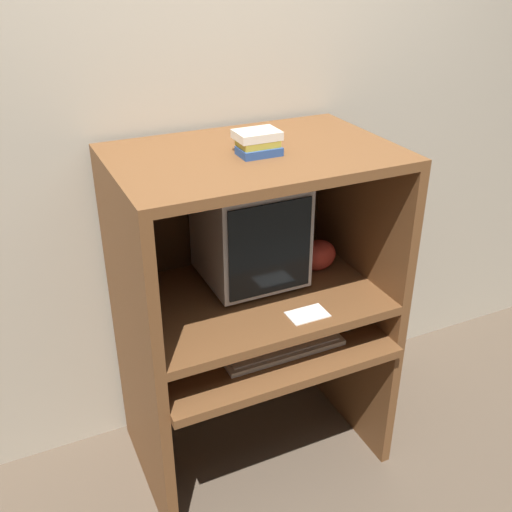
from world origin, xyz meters
The scene contains 11 objects.
ground_plane centered at (0.00, 0.00, 0.00)m, with size 12.00×12.00×0.00m, color brown.
wall_back centered at (0.00, 0.72, 1.30)m, with size 6.00×0.06×2.60m.
desk_base centered at (0.00, 0.29, 0.41)m, with size 1.00×0.70×0.64m.
desk_monitor_shelf centered at (0.00, 0.33, 0.77)m, with size 1.00×0.66×0.17m.
hutch_upper centered at (0.00, 0.37, 1.19)m, with size 1.00×0.66×0.57m.
crt_monitor centered at (0.03, 0.43, 1.02)m, with size 0.36×0.38×0.42m.
keyboard centered at (0.04, 0.17, 0.65)m, with size 0.48×0.17×0.03m.
mouse centered at (0.33, 0.17, 0.65)m, with size 0.06×0.04×0.03m.
snack_bag centered at (0.32, 0.39, 0.87)m, with size 0.16×0.12×0.13m.
book_stack centered at (0.00, 0.30, 1.42)m, with size 0.15×0.12×0.08m.
paper_card centered at (0.11, 0.10, 0.81)m, with size 0.15×0.10×0.00m.
Camera 1 is at (-0.84, -1.48, 2.02)m, focal length 42.00 mm.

